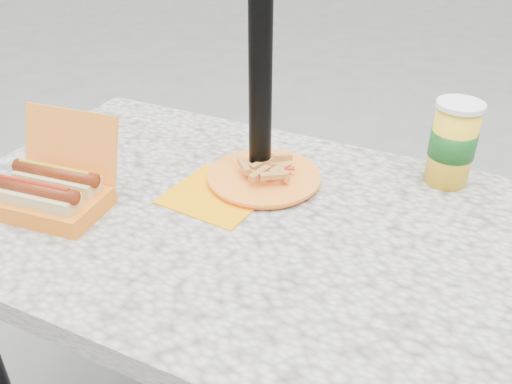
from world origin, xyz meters
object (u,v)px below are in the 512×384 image
at_px(umbrella_pole, 261,20).
at_px(hotdog_box, 50,191).
at_px(soda_cup, 453,143).
at_px(fries_plate, 261,177).

xyz_separation_m(umbrella_pole, hotdog_box, (-0.33, -0.31, -0.31)).
distance_m(hotdog_box, soda_cup, 0.85).
height_order(hotdog_box, soda_cup, soda_cup).
height_order(umbrella_pole, soda_cup, umbrella_pole).
bearing_deg(umbrella_pole, hotdog_box, -136.34).
distance_m(hotdog_box, fries_plate, 0.44).
bearing_deg(soda_cup, fries_plate, -153.31).
relative_size(umbrella_pole, fries_plate, 6.69).
bearing_deg(soda_cup, hotdog_box, -146.47).
xyz_separation_m(hotdog_box, soda_cup, (0.71, 0.47, 0.05)).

